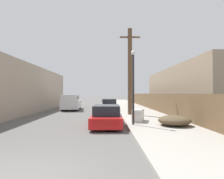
{
  "coord_description": "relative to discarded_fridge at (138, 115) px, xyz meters",
  "views": [
    {
      "loc": [
        2.05,
        -4.39,
        1.96
      ],
      "look_at": [
        2.39,
        10.25,
        2.25
      ],
      "focal_mm": 32.0,
      "sensor_mm": 36.0,
      "label": 1
    }
  ],
  "objects": [
    {
      "name": "discarded_fridge",
      "position": [
        0.0,
        0.0,
        0.0
      ],
      "size": [
        1.04,
        1.69,
        0.81
      ],
      "rotation": [
        0.0,
        0.0,
        -0.27
      ],
      "color": "silver",
      "rests_on": "sidewalk_curb"
    },
    {
      "name": "utility_pole",
      "position": [
        -0.05,
        4.3,
        3.47
      ],
      "size": [
        1.8,
        0.39,
        7.59
      ],
      "color": "brown",
      "rests_on": "sidewalk_curb"
    },
    {
      "name": "sidewalk_curb",
      "position": [
        1.21,
        14.65,
        -0.45
      ],
      "size": [
        4.2,
        63.0,
        0.12
      ],
      "primitive_type": "cube",
      "color": "#9E998E",
      "rests_on": "ground"
    },
    {
      "name": "building_left_block",
      "position": [
        -12.66,
        6.82,
        1.87
      ],
      "size": [
        7.0,
        24.16,
        4.76
      ],
      "primitive_type": "cube",
      "color": "tan",
      "rests_on": "ground"
    },
    {
      "name": "car_parked_mid",
      "position": [
        -1.92,
        9.69,
        0.11
      ],
      "size": [
        2.05,
        4.32,
        1.33
      ],
      "rotation": [
        0.0,
        0.0,
        0.07
      ],
      "color": "gray",
      "rests_on": "ground"
    },
    {
      "name": "wooden_fence",
      "position": [
        3.16,
        9.08,
        0.52
      ],
      "size": [
        0.08,
        34.71,
        1.82
      ],
      "primitive_type": "cube",
      "color": "brown",
      "rests_on": "sidewalk_curb"
    },
    {
      "name": "street_lamp",
      "position": [
        -0.51,
        -1.47,
        2.17
      ],
      "size": [
        0.26,
        0.26,
        4.39
      ],
      "color": "#232326",
      "rests_on": "sidewalk_curb"
    },
    {
      "name": "building_right_house",
      "position": [
        7.7,
        8.95,
        1.89
      ],
      "size": [
        6.0,
        19.21,
        4.8
      ],
      "primitive_type": "cube",
      "color": "gray",
      "rests_on": "ground"
    },
    {
      "name": "brush_pile",
      "position": [
        1.8,
        -1.86,
        -0.1
      ],
      "size": [
        1.83,
        1.97,
        0.58
      ],
      "color": "brown",
      "rests_on": "sidewalk_curb"
    },
    {
      "name": "pickup_truck",
      "position": [
        -6.32,
        10.41,
        0.4
      ],
      "size": [
        2.23,
        5.54,
        1.81
      ],
      "rotation": [
        0.0,
        0.0,
        3.2
      ],
      "color": "silver",
      "rests_on": "ground"
    },
    {
      "name": "parked_sports_car_red",
      "position": [
        -2.09,
        -1.16,
        0.06
      ],
      "size": [
        1.81,
        4.66,
        1.26
      ],
      "rotation": [
        0.0,
        0.0,
        -0.02
      ],
      "color": "red",
      "rests_on": "ground"
    }
  ]
}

